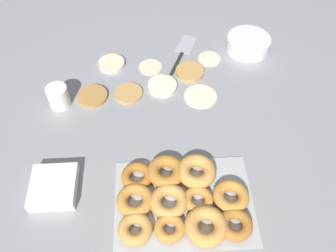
% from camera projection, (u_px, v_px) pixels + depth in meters
% --- Properties ---
extents(ground_plane, '(3.00, 3.00, 0.00)m').
position_uv_depth(ground_plane, '(157.00, 106.00, 1.25)').
color(ground_plane, gray).
extents(pancake_0, '(0.11, 0.11, 0.01)m').
position_uv_depth(pancake_0, '(93.00, 96.00, 1.27)').
color(pancake_0, '#B27F42').
rests_on(pancake_0, ground_plane).
extents(pancake_1, '(0.10, 0.10, 0.01)m').
position_uv_depth(pancake_1, '(129.00, 93.00, 1.28)').
color(pancake_1, tan).
rests_on(pancake_1, ground_plane).
extents(pancake_2, '(0.11, 0.11, 0.01)m').
position_uv_depth(pancake_2, '(190.00, 72.00, 1.35)').
color(pancake_2, tan).
rests_on(pancake_2, ground_plane).
extents(pancake_3, '(0.10, 0.10, 0.02)m').
position_uv_depth(pancake_3, '(112.00, 64.00, 1.37)').
color(pancake_3, beige).
rests_on(pancake_3, ground_plane).
extents(pancake_4, '(0.09, 0.09, 0.01)m').
position_uv_depth(pancake_4, '(209.00, 58.00, 1.40)').
color(pancake_4, beige).
rests_on(pancake_4, ground_plane).
extents(pancake_5, '(0.12, 0.12, 0.01)m').
position_uv_depth(pancake_5, '(200.00, 96.00, 1.27)').
color(pancake_5, beige).
rests_on(pancake_5, ground_plane).
extents(pancake_6, '(0.11, 0.11, 0.02)m').
position_uv_depth(pancake_6, '(162.00, 86.00, 1.30)').
color(pancake_6, beige).
rests_on(pancake_6, ground_plane).
extents(pancake_7, '(0.09, 0.09, 0.01)m').
position_uv_depth(pancake_7, '(150.00, 67.00, 1.37)').
color(pancake_7, beige).
rests_on(pancake_7, ground_plane).
extents(donut_tray, '(0.40, 0.29, 0.04)m').
position_uv_depth(donut_tray, '(182.00, 199.00, 1.00)').
color(donut_tray, '#ADAFB5').
rests_on(donut_tray, ground_plane).
extents(batter_bowl, '(0.17, 0.17, 0.05)m').
position_uv_depth(batter_bowl, '(248.00, 44.00, 1.42)').
color(batter_bowl, white).
rests_on(batter_bowl, ground_plane).
extents(container_stack, '(0.13, 0.14, 0.04)m').
position_uv_depth(container_stack, '(54.00, 187.00, 1.03)').
color(container_stack, white).
rests_on(container_stack, ground_plane).
extents(paper_cup, '(0.07, 0.07, 0.08)m').
position_uv_depth(paper_cup, '(58.00, 97.00, 1.22)').
color(paper_cup, white).
rests_on(paper_cup, ground_plane).
extents(spatula, '(0.13, 0.24, 0.01)m').
position_uv_depth(spatula, '(184.00, 48.00, 1.44)').
color(spatula, black).
rests_on(spatula, ground_plane).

